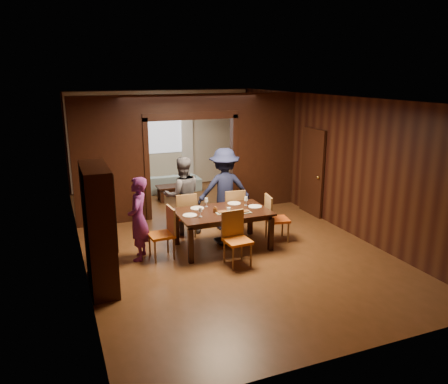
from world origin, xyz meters
name	(u,v)px	position (x,y,z in m)	size (l,w,h in m)	color
floor	(215,235)	(0.00, 0.00, 0.00)	(9.00, 9.00, 0.00)	#573518
ceiling	(215,97)	(0.00, 0.00, 2.90)	(5.50, 9.00, 0.02)	silver
room_walls	(188,151)	(0.00, 1.89, 1.51)	(5.52, 9.01, 2.90)	black
person_purple	(138,219)	(-1.75, -0.64, 0.78)	(0.57, 0.37, 1.57)	#642264
person_grey	(183,196)	(-0.60, 0.38, 0.84)	(0.82, 0.64, 1.68)	#535259
person_navy	(224,189)	(0.34, 0.32, 0.90)	(1.17, 0.67, 1.81)	#161B38
sofa	(170,183)	(0.03, 3.85, 0.26)	(1.76, 0.69, 0.51)	#9CC1CD
serving_bowl	(223,206)	(-0.04, -0.56, 0.80)	(0.37, 0.37, 0.09)	black
dining_table	(223,229)	(-0.10, -0.71, 0.38)	(1.80, 1.12, 0.76)	black
coffee_table	(172,193)	(-0.16, 2.93, 0.20)	(0.80, 0.50, 0.40)	black
chair_left	(161,233)	(-1.36, -0.76, 0.48)	(0.44, 0.44, 0.97)	#BF5712
chair_right	(277,218)	(1.08, -0.77, 0.48)	(0.44, 0.44, 0.97)	#C34812
chair_far_l	(184,214)	(-0.63, 0.17, 0.48)	(0.44, 0.44, 0.97)	red
chair_far_r	(232,210)	(0.43, 0.06, 0.48)	(0.44, 0.44, 0.97)	orange
chair_near	(238,239)	(-0.16, -1.56, 0.48)	(0.44, 0.44, 0.97)	orange
hutch	(99,228)	(-2.53, -1.50, 1.00)	(0.40, 1.20, 2.00)	black
door_right	(312,172)	(2.70, 0.50, 1.05)	(0.06, 0.90, 2.10)	black
window_far	(162,131)	(0.00, 4.44, 1.70)	(1.20, 0.03, 1.30)	silver
curtain_left	(138,148)	(-0.75, 4.40, 1.25)	(0.35, 0.06, 2.40)	white
curtain_right	(187,145)	(0.75, 4.40, 1.25)	(0.35, 0.06, 2.40)	white
plate_left	(190,215)	(-0.79, -0.74, 0.77)	(0.27, 0.27, 0.01)	white
plate_far_l	(197,208)	(-0.52, -0.37, 0.77)	(0.27, 0.27, 0.01)	white
plate_far_r	(234,203)	(0.29, -0.34, 0.77)	(0.27, 0.27, 0.01)	white
plate_right	(255,206)	(0.60, -0.69, 0.77)	(0.27, 0.27, 0.01)	white
plate_near	(229,216)	(-0.13, -1.08, 0.77)	(0.27, 0.27, 0.01)	white
platter_a	(223,212)	(-0.14, -0.83, 0.78)	(0.30, 0.20, 0.04)	gray
platter_b	(243,212)	(0.22, -0.96, 0.78)	(0.30, 0.20, 0.04)	gray
wineglass_left	(200,212)	(-0.63, -0.89, 0.85)	(0.08, 0.08, 0.18)	white
wineglass_far	(206,202)	(-0.31, -0.32, 0.85)	(0.08, 0.08, 0.18)	white
wineglass_right	(246,201)	(0.47, -0.53, 0.85)	(0.08, 0.08, 0.18)	silver
tumbler	(229,211)	(-0.09, -0.96, 0.83)	(0.07, 0.07, 0.14)	silver
condiment_jar	(215,210)	(-0.28, -0.74, 0.82)	(0.08, 0.08, 0.11)	#542D13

